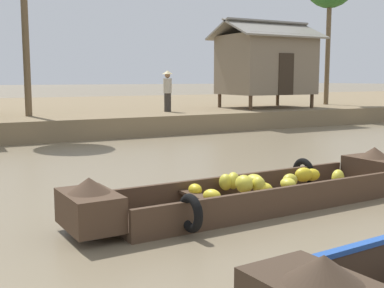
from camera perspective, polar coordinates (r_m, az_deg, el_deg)
The scene contains 5 objects.
ground_plane at distance 13.03m, azimuth -5.26°, elevation -1.52°, with size 300.00×300.00×0.00m, color #7A6B51.
riverbank_strip at distance 26.47m, azimuth -17.52°, elevation 3.57°, with size 160.00×20.00×0.71m, color #7F6B4C.
banana_boat at distance 7.98m, azimuth 7.62°, elevation -5.50°, with size 6.23×2.03×0.79m.
stilt_house_right at distance 23.07m, azimuth 8.56°, elevation 9.20°, with size 4.52×3.38×3.95m.
vendor_person at distance 20.11m, azimuth -2.85°, elevation 6.39°, with size 0.44×0.44×1.66m.
Camera 1 is at (-5.09, -1.82, 2.07)m, focal length 46.05 mm.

